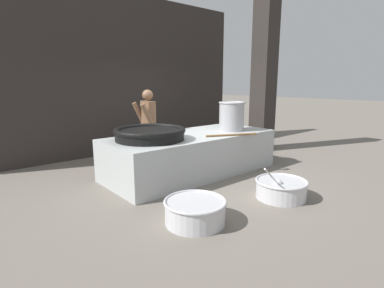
{
  "coord_description": "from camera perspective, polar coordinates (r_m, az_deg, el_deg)",
  "views": [
    {
      "loc": [
        -3.85,
        -4.51,
        1.82
      ],
      "look_at": [
        0.0,
        0.0,
        0.6
      ],
      "focal_mm": 28.0,
      "sensor_mm": 36.0,
      "label": 1
    }
  ],
  "objects": [
    {
      "name": "ground_plane",
      "position": [
        6.2,
        -0.0,
        -5.45
      ],
      "size": [
        60.0,
        60.0,
        0.0
      ],
      "primitive_type": "plane",
      "color": "slate"
    },
    {
      "name": "prep_bowl_meat",
      "position": [
        4.03,
        0.6,
        -12.52
      ],
      "size": [
        0.83,
        0.83,
        0.32
      ],
      "color": "silver",
      "rests_on": "ground_plane"
    },
    {
      "name": "stirring_paddle",
      "position": [
        5.91,
        8.07,
        1.75
      ],
      "size": [
        0.99,
        0.5,
        0.04
      ],
      "rotation": [
        0.0,
        0.0,
        -0.43
      ],
      "color": "brown",
      "rests_on": "hearth_platform"
    },
    {
      "name": "cook",
      "position": [
        6.61,
        -8.37,
        3.55
      ],
      "size": [
        0.44,
        0.65,
        1.67
      ],
      "rotation": [
        0.0,
        0.0,
        2.96
      ],
      "color": "brown",
      "rests_on": "ground_plane"
    },
    {
      "name": "support_pillar",
      "position": [
        8.37,
        13.56,
        12.61
      ],
      "size": [
        0.5,
        0.5,
        4.02
      ],
      "primitive_type": "cube",
      "color": "#2D2826",
      "rests_on": "ground_plane"
    },
    {
      "name": "stock_pot",
      "position": [
        6.52,
        7.56,
        5.36
      ],
      "size": [
        0.57,
        0.57,
        0.62
      ],
      "color": "#9E9EA3",
      "rests_on": "hearth_platform"
    },
    {
      "name": "hearth_platform",
      "position": [
        6.1,
        -0.0,
        -1.85
      ],
      "size": [
        3.51,
        1.48,
        0.8
      ],
      "color": "#B2B7B7",
      "rests_on": "ground_plane"
    },
    {
      "name": "giant_wok_near",
      "position": [
        5.47,
        -8.01,
        2.03
      ],
      "size": [
        1.3,
        1.3,
        0.22
      ],
      "color": "black",
      "rests_on": "hearth_platform"
    },
    {
      "name": "prep_bowl_vegetables",
      "position": [
        5.04,
        16.61,
        -8.03
      ],
      "size": [
        1.06,
        0.83,
        0.64
      ],
      "color": "silver",
      "rests_on": "ground_plane"
    },
    {
      "name": "back_wall",
      "position": [
        8.2,
        -12.77,
        12.67
      ],
      "size": [
        7.15,
        0.24,
        4.02
      ],
      "primitive_type": "cube",
      "color": "#2D2826",
      "rests_on": "ground_plane"
    }
  ]
}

